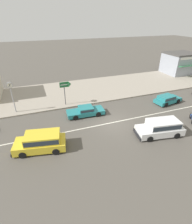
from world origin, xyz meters
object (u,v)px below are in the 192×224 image
Objects in this scene: minivan_yellow_0 at (41,141)px; motorcycle_0 at (192,118)px; street_clock at (11,90)px; shopfront_far_kios at (180,63)px; hatchback_teal_2 at (167,99)px; minivan_white_5 at (161,127)px; sedan_teal_3 at (86,111)px; arrow_signboard at (68,85)px.

motorcycle_0 is at bearing -3.28° from minivan_yellow_0.
street_clock is 31.10m from shopfront_far_kios.
minivan_white_5 is (-5.47, -5.57, 0.26)m from hatchback_teal_2.
street_clock is at bearing 144.30° from minivan_white_5.
sedan_teal_3 is at bearing 39.44° from minivan_yellow_0.
street_clock reaches higher than sedan_teal_3.
minivan_white_5 is 1.28× the size of street_clock.
shopfront_far_kios is at bearing 23.58° from sedan_teal_3.
shopfront_far_kios is (22.69, 9.90, 1.59)m from sedan_teal_3.
street_clock reaches higher than hatchback_teal_2.
minivan_white_5 is 5.03m from motorcycle_0.
minivan_yellow_0 reaches higher than sedan_teal_3.
motorcycle_0 is (4.93, 0.90, -0.42)m from minivan_white_5.
street_clock reaches higher than motorcycle_0.
sedan_teal_3 is 8.42m from minivan_white_5.
street_clock is (-18.83, 4.03, 2.34)m from hatchback_teal_2.
shopfront_far_kios is (23.87, 6.59, -0.59)m from arrow_signboard.
minivan_yellow_0 is 15.99m from motorcycle_0.
sedan_teal_3 is 3.00× the size of motorcycle_0.
minivan_white_5 is at bearing -134.50° from hatchback_teal_2.
hatchback_teal_2 is 13.10m from arrow_signboard.
shopfront_far_kios is at bearing 42.41° from hatchback_teal_2.
sedan_teal_3 is at bearing 153.25° from motorcycle_0.
shopfront_far_kios is at bearing 51.54° from motorcycle_0.
minivan_yellow_0 is 8.40m from street_clock.
minivan_white_5 reaches higher than hatchback_teal_2.
street_clock is at bearing 156.40° from sedan_teal_3.
minivan_yellow_0 is at bearing 170.67° from minivan_white_5.
minivan_white_5 is 11.89m from arrow_signboard.
sedan_teal_3 is at bearing 132.19° from minivan_white_5.
hatchback_teal_2 is 19.40m from street_clock.
minivan_yellow_0 is 11.17m from minivan_white_5.
arrow_signboard is at bearing 143.67° from motorcycle_0.
minivan_yellow_0 is at bearing -167.17° from hatchback_teal_2.
motorcycle_0 is at bearing -26.75° from sedan_teal_3.
motorcycle_0 is 0.40× the size of street_clock.
minivan_white_5 is at bearing -47.81° from sedan_teal_3.
motorcycle_0 is (-0.54, -4.67, -0.17)m from hatchback_teal_2.
street_clock is at bearing 167.91° from hatchback_teal_2.
motorcycle_0 is 14.78m from arrow_signboard.
hatchback_teal_2 reaches higher than sedan_teal_3.
arrow_signboard is at bearing 125.57° from minivan_white_5.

